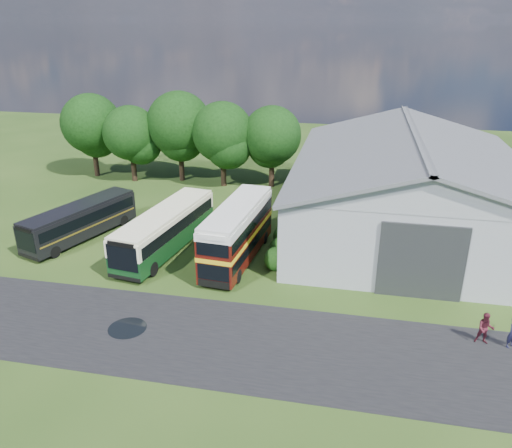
% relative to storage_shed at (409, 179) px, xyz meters
% --- Properties ---
extents(ground, '(120.00, 120.00, 0.00)m').
position_rel_storage_shed_xyz_m(ground, '(-15.00, -15.98, -4.17)').
color(ground, '#203A12').
rests_on(ground, ground).
extents(asphalt_road, '(60.00, 8.00, 0.02)m').
position_rel_storage_shed_xyz_m(asphalt_road, '(-12.00, -18.98, -4.17)').
color(asphalt_road, black).
rests_on(asphalt_road, ground).
extents(puddle, '(2.20, 2.20, 0.01)m').
position_rel_storage_shed_xyz_m(puddle, '(-16.50, -18.98, -4.17)').
color(puddle, black).
rests_on(puddle, ground).
extents(storage_shed, '(18.80, 24.80, 8.15)m').
position_rel_storage_shed_xyz_m(storage_shed, '(0.00, 0.00, 0.00)').
color(storage_shed, gray).
rests_on(storage_shed, ground).
extents(tree_left_a, '(6.46, 6.46, 9.12)m').
position_rel_storage_shed_xyz_m(tree_left_a, '(-33.00, 8.52, 1.71)').
color(tree_left_a, black).
rests_on(tree_left_a, ground).
extents(tree_left_b, '(5.78, 5.78, 8.16)m').
position_rel_storage_shed_xyz_m(tree_left_b, '(-28.00, 7.52, 1.09)').
color(tree_left_b, black).
rests_on(tree_left_b, ground).
extents(tree_mid, '(6.80, 6.80, 9.60)m').
position_rel_storage_shed_xyz_m(tree_mid, '(-23.00, 8.82, 2.02)').
color(tree_mid, black).
rests_on(tree_mid, ground).
extents(tree_right_a, '(6.26, 6.26, 8.83)m').
position_rel_storage_shed_xyz_m(tree_right_a, '(-18.00, 7.82, 1.52)').
color(tree_right_a, black).
rests_on(tree_right_a, ground).
extents(tree_right_b, '(5.98, 5.98, 8.45)m').
position_rel_storage_shed_xyz_m(tree_right_b, '(-13.00, 8.62, 1.27)').
color(tree_right_b, black).
rests_on(tree_right_b, ground).
extents(shrub_front, '(1.70, 1.70, 1.70)m').
position_rel_storage_shed_xyz_m(shrub_front, '(-9.40, -9.98, -4.17)').
color(shrub_front, '#194714').
rests_on(shrub_front, ground).
extents(shrub_mid, '(1.60, 1.60, 1.60)m').
position_rel_storage_shed_xyz_m(shrub_mid, '(-9.40, -7.98, -4.17)').
color(shrub_mid, '#194714').
rests_on(shrub_mid, ground).
extents(shrub_back, '(1.80, 1.80, 1.80)m').
position_rel_storage_shed_xyz_m(shrub_back, '(-9.40, -5.98, -4.17)').
color(shrub_back, '#194714').
rests_on(shrub_back, ground).
extents(bus_green_single, '(4.28, 11.77, 3.17)m').
position_rel_storage_shed_xyz_m(bus_green_single, '(-18.09, -8.55, -2.48)').
color(bus_green_single, black).
rests_on(bus_green_single, ground).
extents(bus_maroon_double, '(3.34, 10.01, 4.23)m').
position_rel_storage_shed_xyz_m(bus_maroon_double, '(-12.39, -9.08, -2.06)').
color(bus_maroon_double, black).
rests_on(bus_maroon_double, ground).
extents(bus_dark_single, '(5.40, 10.38, 2.80)m').
position_rel_storage_shed_xyz_m(bus_dark_single, '(-25.60, -7.78, -2.67)').
color(bus_dark_single, black).
rests_on(bus_dark_single, ground).
extents(visitor_b, '(0.95, 0.76, 1.84)m').
position_rel_storage_shed_xyz_m(visitor_b, '(3.11, -16.37, -3.24)').
color(visitor_b, '#491722').
rests_on(visitor_b, ground).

